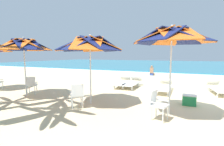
{
  "coord_description": "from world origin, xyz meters",
  "views": [
    {
      "loc": [
        -0.55,
        -8.21,
        1.9
      ],
      "look_at": [
        -4.06,
        -0.57,
        1.0
      ],
      "focal_mm": 27.42,
      "sensor_mm": 36.0,
      "label": 1
    }
  ],
  "objects_px": {
    "sun_lounger_0": "(218,88)",
    "sun_lounger_3": "(122,82)",
    "plastic_chair_0": "(157,103)",
    "cooler_box": "(189,100)",
    "plastic_chair_1": "(77,94)",
    "plastic_chair_2": "(31,84)",
    "beach_umbrella_1": "(90,45)",
    "sun_lounger_2": "(132,83)",
    "beachgoer_seated": "(152,72)",
    "sun_lounger_1": "(164,87)",
    "beach_umbrella_0": "(172,36)",
    "beach_umbrella_2": "(24,45)"
  },
  "relations": [
    {
      "from": "plastic_chair_0",
      "to": "plastic_chair_1",
      "type": "relative_size",
      "value": 1.0
    },
    {
      "from": "beach_umbrella_1",
      "to": "sun_lounger_2",
      "type": "xyz_separation_m",
      "value": [
        0.41,
        3.89,
        -2.0
      ]
    },
    {
      "from": "beach_umbrella_1",
      "to": "plastic_chair_2",
      "type": "xyz_separation_m",
      "value": [
        -3.46,
        0.2,
        -1.79
      ]
    },
    {
      "from": "plastic_chair_0",
      "to": "plastic_chair_1",
      "type": "bearing_deg",
      "value": -178.37
    },
    {
      "from": "beach_umbrella_0",
      "to": "beach_umbrella_1",
      "type": "height_order",
      "value": "beach_umbrella_0"
    },
    {
      "from": "sun_lounger_1",
      "to": "sun_lounger_3",
      "type": "xyz_separation_m",
      "value": [
        -2.5,
        0.49,
        0.0
      ]
    },
    {
      "from": "beach_umbrella_2",
      "to": "sun_lounger_3",
      "type": "distance_m",
      "value": 5.53
    },
    {
      "from": "plastic_chair_0",
      "to": "beach_umbrella_1",
      "type": "distance_m",
      "value": 3.23
    },
    {
      "from": "plastic_chair_0",
      "to": "plastic_chair_1",
      "type": "height_order",
      "value": "same"
    },
    {
      "from": "sun_lounger_3",
      "to": "beachgoer_seated",
      "type": "relative_size",
      "value": 2.39
    },
    {
      "from": "sun_lounger_2",
      "to": "plastic_chair_1",
      "type": "bearing_deg",
      "value": -97.2
    },
    {
      "from": "plastic_chair_1",
      "to": "plastic_chair_2",
      "type": "relative_size",
      "value": 1.0
    },
    {
      "from": "sun_lounger_1",
      "to": "beach_umbrella_0",
      "type": "bearing_deg",
      "value": -79.64
    },
    {
      "from": "plastic_chair_1",
      "to": "sun_lounger_0",
      "type": "distance_m",
      "value": 6.85
    },
    {
      "from": "beach_umbrella_0",
      "to": "beachgoer_seated",
      "type": "relative_size",
      "value": 3.04
    },
    {
      "from": "plastic_chair_0",
      "to": "sun_lounger_3",
      "type": "height_order",
      "value": "plastic_chair_0"
    },
    {
      "from": "cooler_box",
      "to": "plastic_chair_2",
      "type": "bearing_deg",
      "value": -170.22
    },
    {
      "from": "beach_umbrella_2",
      "to": "beachgoer_seated",
      "type": "bearing_deg",
      "value": 71.44
    },
    {
      "from": "beach_umbrella_1",
      "to": "beach_umbrella_2",
      "type": "bearing_deg",
      "value": -176.48
    },
    {
      "from": "plastic_chair_1",
      "to": "sun_lounger_1",
      "type": "relative_size",
      "value": 0.4
    },
    {
      "from": "sun_lounger_2",
      "to": "cooler_box",
      "type": "relative_size",
      "value": 4.31
    },
    {
      "from": "beach_umbrella_2",
      "to": "sun_lounger_3",
      "type": "relative_size",
      "value": 1.22
    },
    {
      "from": "sun_lounger_0",
      "to": "beachgoer_seated",
      "type": "xyz_separation_m",
      "value": [
        -4.51,
        6.28,
        0.01
      ]
    },
    {
      "from": "beach_umbrella_2",
      "to": "cooler_box",
      "type": "bearing_deg",
      "value": 13.22
    },
    {
      "from": "beach_umbrella_1",
      "to": "sun_lounger_2",
      "type": "height_order",
      "value": "beach_umbrella_1"
    },
    {
      "from": "plastic_chair_0",
      "to": "cooler_box",
      "type": "bearing_deg",
      "value": 66.66
    },
    {
      "from": "sun_lounger_2",
      "to": "sun_lounger_3",
      "type": "distance_m",
      "value": 0.62
    },
    {
      "from": "beach_umbrella_1",
      "to": "sun_lounger_0",
      "type": "height_order",
      "value": "beach_umbrella_1"
    },
    {
      "from": "sun_lounger_0",
      "to": "beachgoer_seated",
      "type": "distance_m",
      "value": 7.73
    },
    {
      "from": "plastic_chair_0",
      "to": "beach_umbrella_1",
      "type": "height_order",
      "value": "beach_umbrella_1"
    },
    {
      "from": "plastic_chair_1",
      "to": "plastic_chair_2",
      "type": "bearing_deg",
      "value": 165.52
    },
    {
      "from": "sun_lounger_0",
      "to": "plastic_chair_1",
      "type": "bearing_deg",
      "value": -135.81
    },
    {
      "from": "beachgoer_seated",
      "to": "sun_lounger_2",
      "type": "bearing_deg",
      "value": -88.43
    },
    {
      "from": "plastic_chair_2",
      "to": "cooler_box",
      "type": "bearing_deg",
      "value": 9.78
    },
    {
      "from": "plastic_chair_0",
      "to": "sun_lounger_0",
      "type": "distance_m",
      "value": 5.15
    },
    {
      "from": "beach_umbrella_1",
      "to": "sun_lounger_1",
      "type": "height_order",
      "value": "beach_umbrella_1"
    },
    {
      "from": "sun_lounger_0",
      "to": "sun_lounger_3",
      "type": "height_order",
      "value": "same"
    },
    {
      "from": "plastic_chair_0",
      "to": "cooler_box",
      "type": "height_order",
      "value": "plastic_chair_0"
    },
    {
      "from": "cooler_box",
      "to": "sun_lounger_1",
      "type": "bearing_deg",
      "value": 120.91
    },
    {
      "from": "beach_umbrella_2",
      "to": "sun_lounger_1",
      "type": "bearing_deg",
      "value": 32.54
    },
    {
      "from": "plastic_chair_2",
      "to": "sun_lounger_0",
      "type": "height_order",
      "value": "plastic_chair_2"
    },
    {
      "from": "plastic_chair_0",
      "to": "sun_lounger_3",
      "type": "distance_m",
      "value": 5.28
    },
    {
      "from": "beach_umbrella_0",
      "to": "sun_lounger_2",
      "type": "relative_size",
      "value": 1.3
    },
    {
      "from": "beach_umbrella_2",
      "to": "sun_lounger_2",
      "type": "bearing_deg",
      "value": 47.59
    },
    {
      "from": "beach_umbrella_2",
      "to": "beachgoer_seated",
      "type": "relative_size",
      "value": 2.91
    },
    {
      "from": "sun_lounger_3",
      "to": "beachgoer_seated",
      "type": "distance_m",
      "value": 6.54
    },
    {
      "from": "sun_lounger_1",
      "to": "cooler_box",
      "type": "relative_size",
      "value": 4.32
    },
    {
      "from": "plastic_chair_1",
      "to": "sun_lounger_0",
      "type": "height_order",
      "value": "plastic_chair_1"
    },
    {
      "from": "beach_umbrella_0",
      "to": "plastic_chair_2",
      "type": "xyz_separation_m",
      "value": [
        -6.36,
        0.15,
        -1.97
      ]
    },
    {
      "from": "sun_lounger_0",
      "to": "sun_lounger_1",
      "type": "height_order",
      "value": "same"
    }
  ]
}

